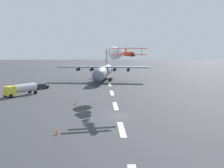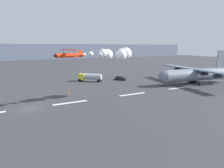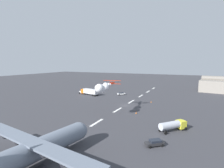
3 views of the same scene
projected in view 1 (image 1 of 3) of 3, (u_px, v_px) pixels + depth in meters
name	position (u px, v px, depth m)	size (l,w,h in m)	color
ground_plane	(118.00, 116.00, 51.63)	(440.00, 440.00, 0.00)	#38383D
runway_stripe_3	(122.00, 129.00, 43.20)	(8.00, 0.90, 0.01)	white
runway_stripe_4	(115.00, 106.00, 60.06)	(8.00, 0.90, 0.01)	white
runway_stripe_5	(112.00, 93.00, 76.91)	(8.00, 0.90, 0.01)	white
runway_stripe_6	(110.00, 84.00, 93.76)	(8.00, 0.90, 0.01)	white
cargo_transport_plane	(103.00, 72.00, 101.68)	(26.45, 33.00, 11.27)	slate
stunt_biplane_red	(117.00, 53.00, 69.39)	(19.95, 7.52, 3.25)	red
fuel_tanker_truck	(21.00, 89.00, 72.45)	(8.02, 7.42, 2.90)	yellow
airport_staff_sedan	(41.00, 86.00, 83.95)	(4.26, 4.58, 1.52)	#262628
traffic_cone_near	(57.00, 132.00, 40.52)	(0.44, 0.44, 0.75)	orange
traffic_cone_far	(75.00, 103.00, 61.46)	(0.44, 0.44, 0.75)	orange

